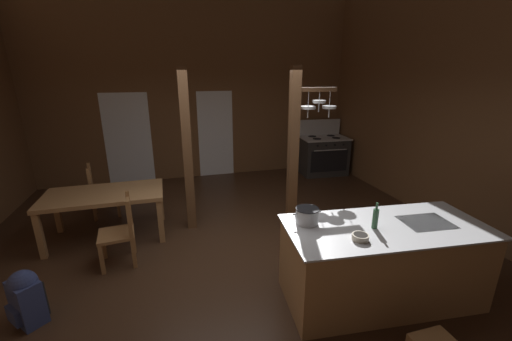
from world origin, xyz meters
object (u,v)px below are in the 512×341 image
object	(u,v)px
stove_range	(323,155)
stockpot_on_counter	(307,216)
ladderback_chair_by_post	(101,192)
ladderback_chair_near_window	(120,232)
backpack	(25,296)
dining_table	(104,198)
kitchen_island	(382,262)
bottle_tall_on_counter	(375,218)
mixing_bowl_on_counter	(360,237)

from	to	relation	value
stove_range	stockpot_on_counter	distance (m)	4.74
ladderback_chair_by_post	ladderback_chair_near_window	bearing A→B (deg)	-72.83
backpack	dining_table	bearing A→B (deg)	73.08
stove_range	ladderback_chair_by_post	size ratio (longest dim) A/B	1.39
ladderback_chair_by_post	backpack	distance (m)	2.57
kitchen_island	stove_range	size ratio (longest dim) A/B	1.70
stove_range	dining_table	xyz separation A→B (m)	(-4.72, -2.04, 0.17)
stockpot_on_counter	bottle_tall_on_counter	world-z (taller)	bottle_tall_on_counter
ladderback_chair_near_window	mixing_bowl_on_counter	world-z (taller)	mixing_bowl_on_counter
stove_range	stockpot_on_counter	size ratio (longest dim) A/B	4.09
dining_table	stockpot_on_counter	world-z (taller)	stockpot_on_counter
ladderback_chair_near_window	kitchen_island	bearing A→B (deg)	-28.09
kitchen_island	dining_table	size ratio (longest dim) A/B	1.31
kitchen_island	mixing_bowl_on_counter	size ratio (longest dim) A/B	13.75
dining_table	bottle_tall_on_counter	world-z (taller)	bottle_tall_on_counter
stove_range	bottle_tall_on_counter	xyz separation A→B (m)	(-1.71, -4.38, 0.54)
backpack	mixing_bowl_on_counter	distance (m)	3.40
stove_range	mixing_bowl_on_counter	size ratio (longest dim) A/B	8.09
dining_table	backpack	size ratio (longest dim) A/B	2.87
stockpot_on_counter	dining_table	bearing A→B (deg)	139.22
bottle_tall_on_counter	stove_range	bearing A→B (deg)	68.73
ladderback_chair_near_window	backpack	size ratio (longest dim) A/B	1.59
kitchen_island	dining_table	xyz separation A→B (m)	(-3.17, 2.33, 0.20)
stove_range	ladderback_chair_near_window	distance (m)	5.26
stockpot_on_counter	kitchen_island	bearing A→B (deg)	-19.66
stockpot_on_counter	mixing_bowl_on_counter	bearing A→B (deg)	-52.71
ladderback_chair_near_window	stockpot_on_counter	size ratio (longest dim) A/B	2.94
dining_table	mixing_bowl_on_counter	world-z (taller)	mixing_bowl_on_counter
backpack	mixing_bowl_on_counter	xyz separation A→B (m)	(3.24, -0.83, 0.62)
mixing_bowl_on_counter	bottle_tall_on_counter	size ratio (longest dim) A/B	0.57
ladderback_chair_by_post	stove_range	bearing A→B (deg)	13.39
mixing_bowl_on_counter	ladderback_chair_near_window	bearing A→B (deg)	144.82
stove_range	dining_table	bearing A→B (deg)	-156.60
backpack	stockpot_on_counter	distance (m)	2.99
ladderback_chair_near_window	bottle_tall_on_counter	size ratio (longest dim) A/B	3.32
stove_range	ladderback_chair_by_post	distance (m)	5.08
kitchen_island	bottle_tall_on_counter	distance (m)	0.59
kitchen_island	ladderback_chair_near_window	world-z (taller)	ladderback_chair_near_window
dining_table	mixing_bowl_on_counter	size ratio (longest dim) A/B	10.46
ladderback_chair_by_post	stockpot_on_counter	distance (m)	3.94
dining_table	mixing_bowl_on_counter	distance (m)	3.72
backpack	bottle_tall_on_counter	size ratio (longest dim) A/B	2.08
ladderback_chair_by_post	backpack	size ratio (longest dim) A/B	1.59
dining_table	backpack	bearing A→B (deg)	-106.92
ladderback_chair_by_post	dining_table	bearing A→B (deg)	-75.69
ladderback_chair_near_window	stockpot_on_counter	bearing A→B (deg)	-31.02
dining_table	ladderback_chair_by_post	size ratio (longest dim) A/B	1.80
dining_table	ladderback_chair_near_window	size ratio (longest dim) A/B	1.80
kitchen_island	bottle_tall_on_counter	world-z (taller)	bottle_tall_on_counter
kitchen_island	mixing_bowl_on_counter	world-z (taller)	mixing_bowl_on_counter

